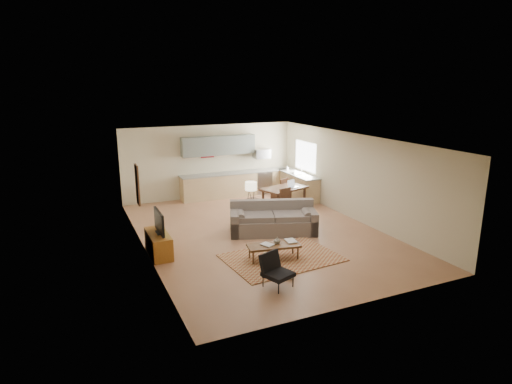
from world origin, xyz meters
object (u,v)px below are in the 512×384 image
coffee_table (274,252)px  armchair (278,271)px  sofa (273,218)px  dining_table (284,199)px  tv_credenza (159,244)px  console_table (251,211)px

coffee_table → armchair: 1.46m
sofa → dining_table: size_ratio=1.66×
dining_table → sofa: bearing=-143.8°
sofa → tv_credenza: sofa is taller
dining_table → armchair: bearing=-137.4°
sofa → console_table: size_ratio=3.51×
coffee_table → sofa: bearing=73.5°
armchair → dining_table: 5.68m
console_table → dining_table: dining_table is taller
coffee_table → tv_credenza: (-2.50, 1.46, 0.09)m
sofa → dining_table: 2.35m
armchair → console_table: console_table is taller
console_table → tv_credenza: bearing=-179.5°
armchair → console_table: bearing=54.0°
sofa → tv_credenza: bearing=-155.8°
console_table → dining_table: 1.76m
tv_credenza → dining_table: (4.70, 2.17, 0.10)m
tv_credenza → console_table: console_table is taller
armchair → dining_table: bearing=40.9°
armchair → tv_credenza: 3.40m
sofa → dining_table: sofa is taller
armchair → dining_table: dining_table is taller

